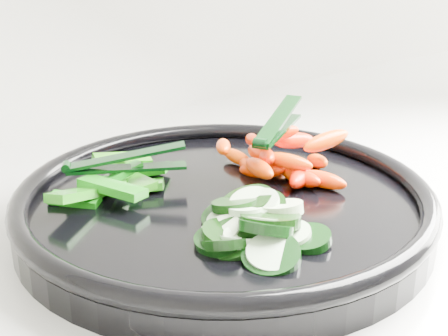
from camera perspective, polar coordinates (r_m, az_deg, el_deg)
veggie_tray at (r=0.56m, az=0.00°, el=-3.29°), size 0.43×0.43×0.04m
cucumber_pile at (r=0.49m, az=2.36°, el=-5.41°), size 0.11×0.13×0.04m
carrot_pile at (r=0.61m, az=5.24°, el=0.92°), size 0.14×0.15×0.05m
pepper_pile at (r=0.58m, az=-10.00°, el=-1.32°), size 0.14×0.10×0.04m
tong_carrot at (r=0.60m, az=4.89°, el=3.88°), size 0.11×0.07×0.02m
tong_pepper at (r=0.58m, az=-9.26°, el=0.50°), size 0.10×0.07×0.02m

